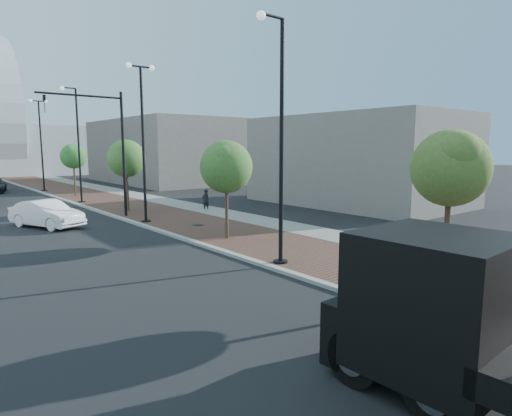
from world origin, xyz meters
TOP-DOWN VIEW (x-y plane):
  - sidewalk at (3.50, 40.00)m, footprint 7.00×140.00m
  - concrete_strip at (6.20, 40.00)m, footprint 2.40×140.00m
  - curb at (0.00, 40.00)m, footprint 0.30×140.00m
  - white_sedan at (-4.32, 24.43)m, footprint 3.36×4.95m
  - pedestrian at (6.20, 24.12)m, footprint 0.60×0.41m
  - streetlight_1 at (0.49, 10.00)m, footprint 1.44×0.56m
  - streetlight_2 at (0.60, 22.00)m, footprint 1.72×0.56m
  - streetlight_3 at (0.49, 34.00)m, footprint 1.44×0.56m
  - streetlight_4 at (0.60, 46.00)m, footprint 1.72×0.56m
  - traffic_mast at (-0.30, 25.00)m, footprint 5.09×0.20m
  - tree_0 at (1.65, 4.02)m, footprint 2.26×2.19m
  - tree_1 at (1.65, 15.02)m, footprint 2.56×2.54m
  - tree_2 at (1.65, 27.02)m, footprint 2.61×2.60m
  - tree_3 at (1.65, 39.02)m, footprint 2.31×2.25m
  - commercial_block_ne at (16.00, 50.00)m, footprint 12.00×22.00m
  - commercial_block_e at (18.00, 20.00)m, footprint 10.00×16.00m
  - utility_cover_1 at (2.40, 8.00)m, footprint 0.50×0.50m
  - utility_cover_2 at (2.40, 19.00)m, footprint 0.50×0.50m

SIDE VIEW (x-z plane):
  - sidewalk at x=3.50m, z-range 0.00..0.12m
  - concrete_strip at x=6.20m, z-range 0.00..0.13m
  - curb at x=0.00m, z-range 0.00..0.14m
  - utility_cover_1 at x=2.40m, z-range 0.12..0.14m
  - utility_cover_2 at x=2.40m, z-range 0.12..0.14m
  - white_sedan at x=-4.32m, z-range 0.00..1.54m
  - pedestrian at x=6.20m, z-range 0.00..1.57m
  - commercial_block_e at x=18.00m, z-range 0.00..7.00m
  - tree_1 at x=1.65m, z-range 1.16..6.04m
  - tree_3 at x=1.65m, z-range 1.29..6.15m
  - tree_2 at x=1.65m, z-range 1.23..6.31m
  - tree_0 at x=1.65m, z-range 1.41..6.47m
  - commercial_block_ne at x=16.00m, z-range 0.00..8.00m
  - streetlight_1 at x=0.49m, z-range -0.26..8.95m
  - streetlight_3 at x=0.49m, z-range -0.26..8.95m
  - streetlight_2 at x=0.60m, z-range 0.18..9.46m
  - streetlight_4 at x=0.60m, z-range 0.18..9.46m
  - traffic_mast at x=-0.30m, z-range 0.98..8.98m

